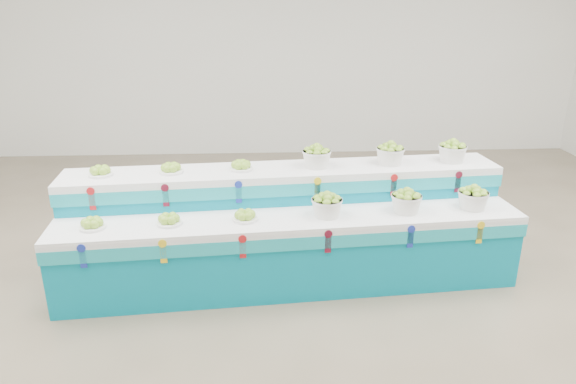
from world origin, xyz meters
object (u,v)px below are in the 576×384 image
object	(u,v)px
basket_upper_right	(452,151)
plate_upper_mid	(171,168)
basket_lower_left	(327,205)
display_stand	(288,227)

from	to	relation	value
basket_upper_right	plate_upper_mid	bearing A→B (deg)	-175.35
basket_lower_left	basket_upper_right	size ratio (longest dim) A/B	1.00
display_stand	plate_upper_mid	bearing A→B (deg)	166.28
basket_lower_left	basket_upper_right	xyz separation A→B (m)	(1.34, 0.64, 0.30)
basket_lower_left	basket_upper_right	bearing A→B (deg)	25.43
basket_lower_left	display_stand	bearing A→B (deg)	144.92
display_stand	basket_lower_left	xyz separation A→B (m)	(0.34, -0.24, 0.32)
display_stand	plate_upper_mid	xyz separation A→B (m)	(-1.10, 0.17, 0.56)
display_stand	basket_upper_right	bearing A→B (deg)	8.78
plate_upper_mid	basket_upper_right	world-z (taller)	basket_upper_right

